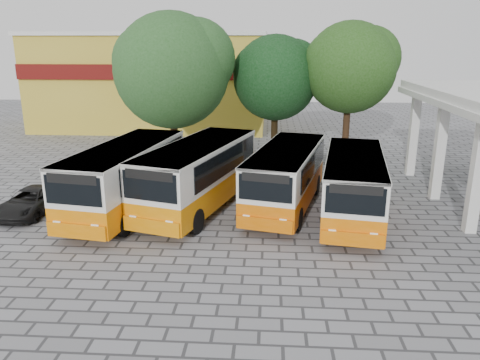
# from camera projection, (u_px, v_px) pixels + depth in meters

# --- Properties ---
(ground) EXTENTS (90.00, 90.00, 0.00)m
(ground) POSITION_uv_depth(u_px,v_px,m) (279.00, 245.00, 18.04)
(ground) COLOR slate
(ground) RESTS_ON ground
(shophouse_block) EXTENTS (20.40, 10.40, 8.30)m
(shophouse_block) POSITION_uv_depth(u_px,v_px,m) (154.00, 80.00, 42.39)
(shophouse_block) COLOR gold
(shophouse_block) RESTS_ON ground
(bus_far_left) EXTENTS (3.90, 8.82, 3.06)m
(bus_far_left) POSITION_uv_depth(u_px,v_px,m) (126.00, 174.00, 21.20)
(bus_far_left) COLOR #DD7100
(bus_far_left) RESTS_ON ground
(bus_centre_left) EXTENTS (4.94, 9.07, 3.08)m
(bus_centre_left) POSITION_uv_depth(u_px,v_px,m) (198.00, 172.00, 21.49)
(bus_centre_left) COLOR orange
(bus_centre_left) RESTS_ON ground
(bus_centre_right) EXTENTS (4.20, 8.33, 2.85)m
(bus_centre_right) POSITION_uv_depth(u_px,v_px,m) (286.00, 174.00, 21.64)
(bus_centre_right) COLOR #CC5B00
(bus_centre_right) RESTS_ON ground
(bus_far_right) EXTENTS (3.60, 8.16, 2.83)m
(bus_far_right) POSITION_uv_depth(u_px,v_px,m) (354.00, 183.00, 20.34)
(bus_far_right) COLOR #D96300
(bus_far_right) RESTS_ON ground
(tree_left) EXTENTS (7.59, 7.23, 9.40)m
(tree_left) POSITION_uv_depth(u_px,v_px,m) (173.00, 67.00, 29.22)
(tree_left) COLOR #482B16
(tree_left) RESTS_ON ground
(tree_middle) EXTENTS (5.94, 5.65, 8.05)m
(tree_middle) POSITION_uv_depth(u_px,v_px,m) (277.00, 75.00, 31.10)
(tree_middle) COLOR black
(tree_middle) RESTS_ON ground
(tree_right) EXTENTS (6.10, 5.81, 8.86)m
(tree_right) POSITION_uv_depth(u_px,v_px,m) (351.00, 64.00, 29.75)
(tree_right) COLOR #392414
(tree_right) RESTS_ON ground
(parked_car) EXTENTS (2.00, 4.10, 1.12)m
(parked_car) POSITION_uv_depth(u_px,v_px,m) (31.00, 201.00, 21.28)
(parked_car) COLOR black
(parked_car) RESTS_ON ground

